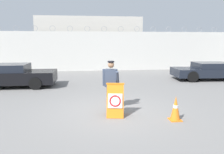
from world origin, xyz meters
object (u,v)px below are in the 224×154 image
object	(u,v)px
parked_car_front_coupe	(10,75)
traffic_cone_mid	(111,93)
parked_car_far_side	(209,71)
barricade_sign	(115,100)
traffic_cone_near	(176,108)
security_guard	(111,83)

from	to	relation	value
parked_car_front_coupe	traffic_cone_mid	bearing A→B (deg)	-35.53
parked_car_far_side	barricade_sign	bearing A→B (deg)	45.77
traffic_cone_near	parked_car_front_coupe	bearing A→B (deg)	138.68
traffic_cone_near	traffic_cone_mid	bearing A→B (deg)	126.92
parked_car_front_coupe	security_guard	bearing A→B (deg)	-42.47
security_guard	parked_car_far_side	world-z (taller)	security_guard
traffic_cone_near	parked_car_far_side	distance (m)	8.59
security_guard	traffic_cone_mid	world-z (taller)	security_guard
traffic_cone_near	security_guard	bearing A→B (deg)	143.05
parked_car_far_side	security_guard	bearing A→B (deg)	41.96
barricade_sign	security_guard	distance (m)	0.86
barricade_sign	parked_car_front_coupe	size ratio (longest dim) A/B	0.24
barricade_sign	parked_car_far_side	distance (m)	9.34
parked_car_far_side	traffic_cone_mid	bearing A→B (deg)	37.41
security_guard	barricade_sign	bearing A→B (deg)	-67.47
security_guard	parked_car_far_side	distance (m)	8.91
security_guard	parked_car_front_coupe	bearing A→B (deg)	155.57
security_guard	parked_car_far_side	bearing A→B (deg)	56.26
barricade_sign	security_guard	xyz separation A→B (m)	(-0.05, 0.75, 0.43)
barricade_sign	traffic_cone_mid	bearing A→B (deg)	97.34
traffic_cone_mid	parked_car_far_side	world-z (taller)	parked_car_far_side
parked_car_front_coupe	traffic_cone_near	bearing A→B (deg)	-40.97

